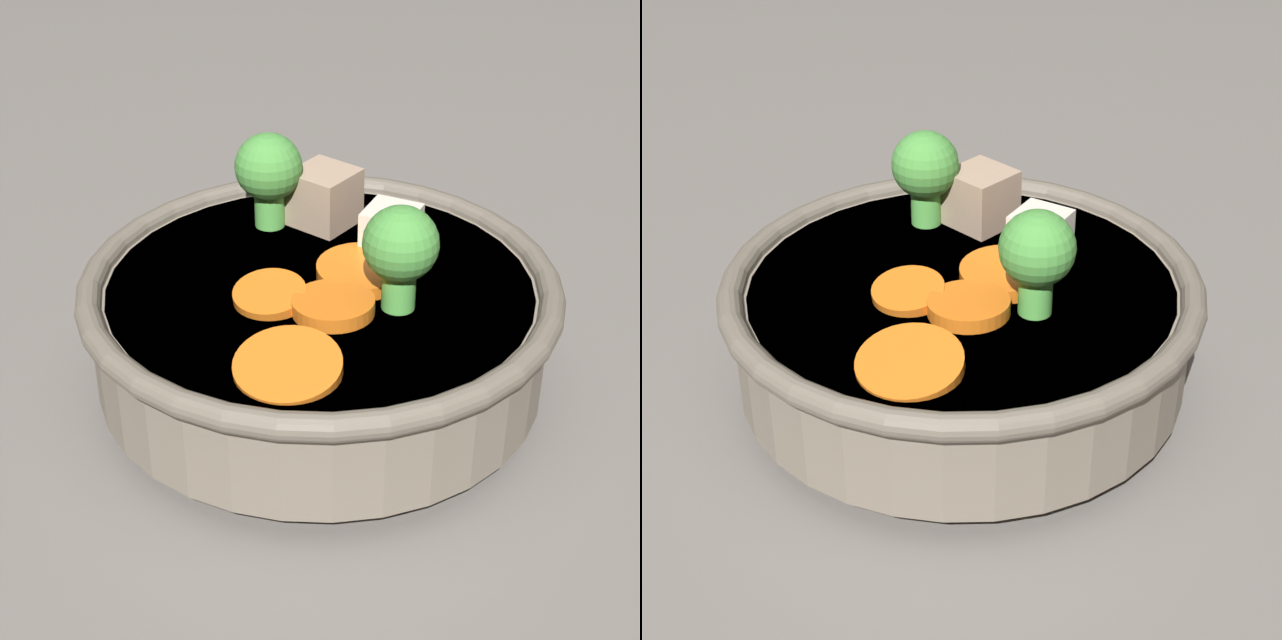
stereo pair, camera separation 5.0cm
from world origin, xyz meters
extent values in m
plane|color=slate|center=(0.00, 0.00, 0.00)|extent=(3.00, 3.00, 0.00)
cylinder|color=slate|center=(0.00, 0.00, 0.01)|extent=(0.12, 0.12, 0.01)
cylinder|color=slate|center=(0.00, 0.00, 0.03)|extent=(0.21, 0.21, 0.05)
torus|color=#685F52|center=(0.00, 0.00, 0.06)|extent=(0.22, 0.22, 0.01)
cylinder|color=brown|center=(0.00, 0.00, 0.05)|extent=(0.20, 0.20, 0.03)
cylinder|color=orange|center=(0.06, 0.04, 0.06)|extent=(0.06, 0.06, 0.01)
cylinder|color=orange|center=(-0.02, 0.01, 0.06)|extent=(0.06, 0.06, 0.01)
cylinder|color=orange|center=(0.03, -0.01, 0.06)|extent=(0.04, 0.04, 0.01)
cylinder|color=orange|center=(0.01, 0.02, 0.06)|extent=(0.05, 0.05, 0.01)
cylinder|color=#59B84C|center=(-0.03, -0.06, 0.07)|extent=(0.02, 0.02, 0.02)
sphere|color=#47933D|center=(-0.03, -0.06, 0.09)|extent=(0.03, 0.03, 0.03)
cylinder|color=#59B84C|center=(-0.01, 0.04, 0.07)|extent=(0.02, 0.02, 0.02)
sphere|color=#47933D|center=(-0.01, 0.04, 0.09)|extent=(0.03, 0.03, 0.03)
cube|color=silver|center=(-0.04, 0.01, 0.07)|extent=(0.03, 0.03, 0.02)
cube|color=tan|center=(-0.05, -0.04, 0.07)|extent=(0.03, 0.03, 0.03)
camera|label=1|loc=(0.31, 0.28, 0.31)|focal=60.00mm
camera|label=2|loc=(0.28, 0.32, 0.31)|focal=60.00mm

